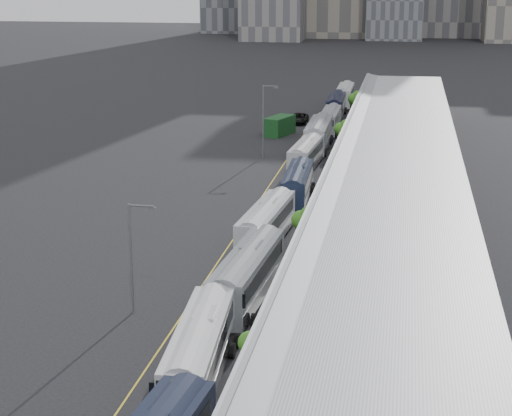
% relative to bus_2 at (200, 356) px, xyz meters
% --- Properties ---
extents(sidewalk, '(10.00, 170.00, 0.12)m').
position_rel_bus_2_xyz_m(sidewalk, '(6.86, 21.06, -1.55)').
color(sidewalk, gray).
rests_on(sidewalk, ground).
extents(lane_line, '(0.12, 160.00, 0.02)m').
position_rel_bus_2_xyz_m(lane_line, '(-3.64, 21.06, -1.60)').
color(lane_line, gold).
rests_on(lane_line, ground).
extents(depot, '(12.45, 160.40, 7.20)m').
position_rel_bus_2_xyz_m(depot, '(10.85, 21.06, 1.91)').
color(depot, gray).
rests_on(depot, ground).
extents(bus_2, '(3.63, 13.20, 3.81)m').
position_rel_bus_2_xyz_m(bus_2, '(0.00, 0.00, 0.00)').
color(bus_2, silver).
rests_on(bus_2, ground).
extents(bus_3, '(3.58, 13.72, 3.97)m').
position_rel_bus_2_xyz_m(bus_3, '(0.42, 13.19, 0.07)').
color(bus_3, slate).
rests_on(bus_3, ground).
extents(bus_4, '(3.51, 13.04, 3.77)m').
position_rel_bus_2_xyz_m(bus_4, '(-0.43, 26.97, -0.02)').
color(bus_4, '#B9BDC4').
rests_on(bus_4, ground).
extents(bus_5, '(2.88, 12.27, 3.57)m').
position_rel_bus_2_xyz_m(bus_5, '(0.38, 42.79, -0.10)').
color(bus_5, '#171E34').
rests_on(bus_5, ground).
extents(bus_6, '(3.22, 12.53, 3.63)m').
position_rel_bus_2_xyz_m(bus_6, '(-0.51, 57.79, -0.08)').
color(bus_6, '#BDBDBF').
rests_on(bus_6, ground).
extents(bus_7, '(3.09, 14.00, 4.08)m').
position_rel_bus_2_xyz_m(bus_7, '(-0.31, 70.57, 0.12)').
color(bus_7, gray).
rests_on(bus_7, ground).
extents(bus_8, '(2.78, 12.40, 3.62)m').
position_rel_bus_2_xyz_m(bus_8, '(0.08, 83.94, -0.08)').
color(bus_8, '#9899A1').
rests_on(bus_8, ground).
extents(bus_9, '(3.07, 13.32, 3.87)m').
position_rel_bus_2_xyz_m(bus_9, '(-0.22, 97.92, 0.03)').
color(bus_9, black).
rests_on(bus_9, ground).
extents(bus_10, '(2.93, 13.18, 3.84)m').
position_rel_bus_2_xyz_m(bus_10, '(0.26, 111.44, 0.01)').
color(bus_10, silver).
rests_on(bus_10, ground).
extents(tree_1, '(1.79, 1.79, 4.08)m').
position_rel_bus_2_xyz_m(tree_1, '(3.77, -0.98, 1.55)').
color(tree_1, black).
rests_on(tree_1, ground).
extents(tree_2, '(2.17, 2.17, 4.44)m').
position_rel_bus_2_xyz_m(tree_2, '(3.58, 24.02, 1.72)').
color(tree_2, black).
rests_on(tree_2, ground).
extents(tree_3, '(1.11, 1.11, 4.30)m').
position_rel_bus_2_xyz_m(tree_3, '(4.11, 49.87, 1.99)').
color(tree_3, black).
rests_on(tree_3, ground).
extents(tree_4, '(2.43, 2.43, 4.60)m').
position_rel_bus_2_xyz_m(tree_4, '(3.45, 68.19, 1.76)').
color(tree_4, black).
rests_on(tree_4, ground).
extents(tree_5, '(2.67, 2.67, 4.74)m').
position_rel_bus_2_xyz_m(tree_5, '(3.33, 96.91, 1.79)').
color(tree_5, black).
rests_on(tree_5, ground).
extents(street_lamp_near, '(2.04, 0.22, 8.11)m').
position_rel_bus_2_xyz_m(street_lamp_near, '(-7.05, 9.49, 3.12)').
color(street_lamp_near, '#59595E').
rests_on(street_lamp_near, ground).
extents(street_lamp_far, '(2.04, 0.22, 9.54)m').
position_rel_bus_2_xyz_m(street_lamp_far, '(-6.77, 63.88, 3.86)').
color(street_lamp_far, '#59595E').
rests_on(street_lamp_far, ground).
extents(shipping_container, '(4.36, 6.59, 2.77)m').
position_rel_bus_2_xyz_m(shipping_container, '(-7.25, 80.36, -0.22)').
color(shipping_container, '#113917').
rests_on(shipping_container, ground).
extents(suv, '(2.72, 5.87, 1.63)m').
position_rel_bus_2_xyz_m(suv, '(-5.65, 90.96, -0.79)').
color(suv, black).
rests_on(suv, ground).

